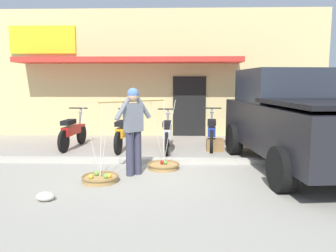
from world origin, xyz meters
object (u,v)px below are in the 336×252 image
Objects in this scene: motorcycle_third_in_row at (167,134)px; fruit_vendor at (133,125)px; fruit_basket_right_side at (100,178)px; motorcycle_nearest_shop at (72,132)px; fruit_basket_left_side at (163,165)px; motorcycle_second_in_row at (124,133)px; parked_truck at (296,119)px; motorcycle_end_of_row at (212,132)px; plastic_litter_bag at (45,196)px; wooden_crate at (215,145)px.

fruit_vendor is at bearing -103.85° from motorcycle_third_in_row.
fruit_basket_right_side is 0.80× the size of motorcycle_nearest_shop.
motorcycle_third_in_row is at bearing 68.10° from fruit_basket_right_side.
motorcycle_nearest_shop is (-2.59, 2.11, 0.38)m from fruit_basket_left_side.
motorcycle_second_in_row and motorcycle_third_in_row have the same top height.
parked_truck is at bearing -18.71° from motorcycle_nearest_shop.
motorcycle_second_in_row is (-0.59, 2.41, -0.52)m from fruit_vendor.
motorcycle_end_of_row is 6.50× the size of plastic_litter_bag.
plastic_litter_bag is at bearing -128.33° from fruit_vendor.
plastic_litter_bag is (-1.72, -1.95, -0.00)m from fruit_basket_left_side.
fruit_basket_right_side reaches higher than motorcycle_third_in_row.
fruit_basket_left_side is 0.80× the size of motorcycle_second_in_row.
motorcycle_nearest_shop is 1.46m from motorcycle_second_in_row.
fruit_vendor is at bearing 51.67° from plastic_litter_bag.
fruit_basket_left_side is 2.28m from motorcycle_second_in_row.
motorcycle_nearest_shop is at bearing 102.11° from plastic_litter_bag.
plastic_litter_bag is at bearing -121.46° from fruit_basket_right_side.
motorcycle_second_in_row is 4.31m from parked_truck.
fruit_basket_right_side is 0.80× the size of motorcycle_third_in_row.
parked_truck reaches higher than motorcycle_nearest_shop.
fruit_basket_right_side is at bearing -139.35° from fruit_vendor.
motorcycle_second_in_row reaches higher than wooden_crate.
motorcycle_second_in_row is 1.17m from motorcycle_third_in_row.
motorcycle_third_in_row is 0.37× the size of parked_truck.
fruit_vendor is 0.93× the size of motorcycle_nearest_shop.
motorcycle_third_in_row is 1.29m from wooden_crate.
fruit_basket_left_side is at bearing -124.50° from wooden_crate.
fruit_basket_left_side is at bearing 40.62° from fruit_vendor.
motorcycle_third_in_row is (1.13, 2.81, 0.38)m from fruit_basket_right_side.
fruit_basket_right_side is 0.30× the size of parked_truck.
fruit_vendor is 3.85× the size of wooden_crate.
fruit_basket_right_side is 0.80× the size of motorcycle_second_in_row.
motorcycle_end_of_row is (1.22, 2.23, 0.38)m from fruit_basket_left_side.
plastic_litter_bag is at bearing -77.89° from motorcycle_nearest_shop.
plastic_litter_bag is (-4.52, -2.24, -0.96)m from parked_truck.
motorcycle_second_in_row is (-0.03, 2.89, 0.38)m from fruit_basket_right_side.
plastic_litter_bag is at bearing -98.42° from motorcycle_second_in_row.
motorcycle_nearest_shop reaches higher than plastic_litter_bag.
motorcycle_second_in_row is 0.37× the size of parked_truck.
fruit_basket_left_side is (0.56, 0.48, -0.90)m from fruit_vendor.
plastic_litter_bag is 0.64× the size of wooden_crate.
fruit_vendor is at bearing 40.65° from fruit_basket_right_side.
motorcycle_nearest_shop is at bearing 172.92° from motorcycle_second_in_row.
motorcycle_end_of_row is 0.48m from wooden_crate.
motorcycle_nearest_shop is 0.37× the size of parked_truck.
motorcycle_end_of_row is (3.81, 0.12, 0.00)m from motorcycle_nearest_shop.
plastic_litter_bag is 4.85m from wooden_crate.
fruit_vendor is 0.93× the size of motorcycle_third_in_row.
motorcycle_nearest_shop and motorcycle_third_in_row have the same top height.
plastic_litter_bag is (0.87, -4.06, -0.38)m from motorcycle_nearest_shop.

